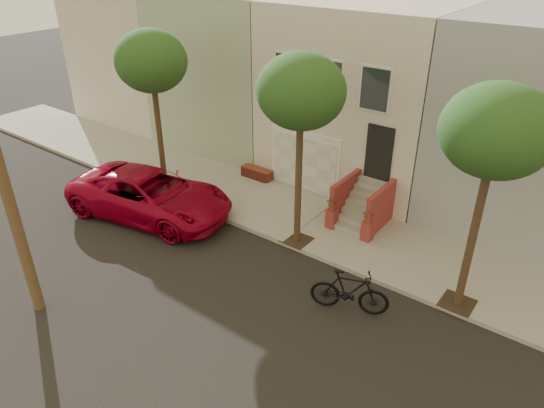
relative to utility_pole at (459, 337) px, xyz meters
The scene contains 9 objects.
ground 10.06m from the utility_pole, 158.20° to the left, with size 90.00×90.00×0.00m, color black.
sidewalk 12.78m from the utility_pole, 133.10° to the left, with size 40.00×3.70×0.15m, color gray.
house_row 16.53m from the utility_pole, 119.07° to the left, with size 33.10×11.70×7.00m.
tree_left 15.25m from the utility_pole, 152.26° to the left, with size 2.70×2.57×6.30m.
tree_mid 9.97m from the utility_pole, 134.59° to the left, with size 2.70×2.57×6.30m.
tree_right 7.26m from the utility_pole, 101.93° to the left, with size 2.70×2.57×6.30m.
utility_pole is the anchor object (origin of this frame).
pickup_truck 14.27m from the utility_pole, 156.30° to the left, with size 2.87×6.23×1.73m, color maroon.
motorcycle 7.90m from the utility_pole, 127.30° to the left, with size 0.62×2.20×1.32m, color black.
Camera 1 is at (8.84, -8.02, 9.37)m, focal length 32.77 mm.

